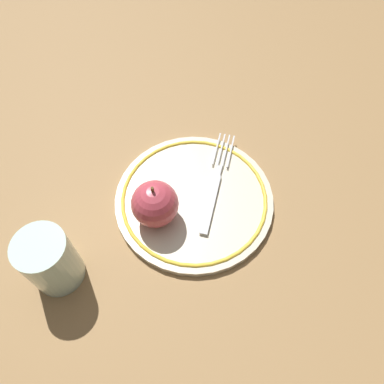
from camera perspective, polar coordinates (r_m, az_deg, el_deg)
name	(u,v)px	position (r m, az deg, el deg)	size (l,w,h in m)	color
ground_plane	(189,197)	(0.59, -0.44, -0.80)	(2.00, 2.00, 0.00)	olive
plate	(192,201)	(0.58, 0.00, -1.39)	(0.24, 0.24, 0.01)	beige
apple_red_whole	(155,204)	(0.53, -5.68, -1.82)	(0.07, 0.07, 0.08)	#B73E4C
fork	(216,183)	(0.59, 3.60, 1.34)	(0.17, 0.11, 0.00)	silver
drinking_glass	(50,261)	(0.52, -20.81, -9.76)	(0.07, 0.07, 0.10)	silver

